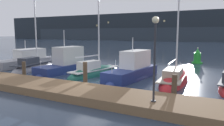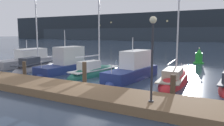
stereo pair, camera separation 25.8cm
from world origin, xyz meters
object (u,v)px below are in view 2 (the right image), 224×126
Objects in this scene: motorboat_berth_3 at (66,67)px; channel_buoy at (199,58)px; sailboat_berth_2 at (35,69)px; motorboat_berth_5 at (132,74)px; sailboat_berth_6 at (174,80)px; dock_lamppost at (152,45)px; motorboat_berth_1 at (27,63)px; sailboat_berth_4 at (95,74)px.

channel_buoy is (10.15, 11.83, 0.25)m from motorboat_berth_3.
sailboat_berth_2 is 1.55× the size of motorboat_berth_3.
motorboat_berth_3 is (3.25, 0.70, 0.32)m from sailboat_berth_2.
motorboat_berth_5 is 12.21m from channel_buoy.
sailboat_berth_2 is at bearing -136.93° from channel_buoy.
sailboat_berth_6 reaches higher than dock_lamppost.
dock_lamppost is at bearing -23.22° from motorboat_berth_1.
sailboat_berth_4 is at bearing -1.47° from motorboat_berth_3.
sailboat_berth_4 reaches higher than sailboat_berth_6.
motorboat_berth_1 is 1.16× the size of motorboat_berth_3.
motorboat_berth_1 is 19.70m from channel_buoy.
sailboat_berth_2 is (3.00, -1.62, -0.17)m from motorboat_berth_1.
sailboat_berth_6 is 5.05× the size of channel_buoy.
channel_buoy is (3.51, 11.69, 0.32)m from motorboat_berth_5.
channel_buoy is at bearing 43.07° from sailboat_berth_2.
sailboat_berth_6 is (13.11, 1.29, -0.03)m from sailboat_berth_2.
motorboat_berth_5 reaches higher than motorboat_berth_1.
dock_lamppost is (7.01, -6.10, 2.92)m from sailboat_berth_4.
motorboat_berth_5 is 1.71× the size of dock_lamppost.
dock_lamppost is at bearing -22.01° from sailboat_berth_2.
dock_lamppost is at bearing -89.52° from channel_buoy.
sailboat_berth_2 is 14.91m from dock_lamppost.
dock_lamppost is at bearing -86.24° from sailboat_berth_6.
sailboat_berth_2 reaches higher than motorboat_berth_5.
motorboat_berth_5 is 3.26m from sailboat_berth_6.
sailboat_berth_2 is at bearing -174.59° from sailboat_berth_4.
sailboat_berth_6 is at bearing -1.18° from motorboat_berth_1.
motorboat_berth_1 is 1.90× the size of dock_lamppost.
sailboat_berth_4 is at bearing -174.16° from sailboat_berth_6.
sailboat_berth_6 is at bearing -91.50° from channel_buoy.
sailboat_berth_2 is 1.47× the size of motorboat_berth_5.
sailboat_berth_6 reaches higher than channel_buoy.
motorboat_berth_1 is 3.87× the size of channel_buoy.
sailboat_berth_2 is at bearing -167.78° from motorboat_berth_3.
motorboat_berth_1 is 0.75× the size of sailboat_berth_2.
sailboat_berth_4 reaches higher than dock_lamppost.
sailboat_berth_6 reaches higher than motorboat_berth_5.
sailboat_berth_6 is at bearing 3.41° from motorboat_berth_3.
dock_lamppost is (10.30, -6.18, 2.60)m from motorboat_berth_3.
motorboat_berth_3 is 0.95× the size of motorboat_berth_5.
motorboat_berth_1 is 0.76× the size of sailboat_berth_4.
channel_buoy is (16.40, 10.91, 0.40)m from motorboat_berth_1.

